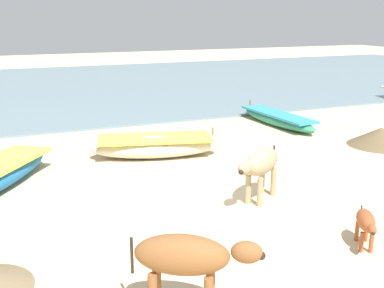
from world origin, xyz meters
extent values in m
plane|color=beige|center=(0.00, 0.00, 0.00)|extent=(80.00, 80.00, 0.00)
cube|color=slate|center=(0.00, 17.03, 0.04)|extent=(60.00, 20.00, 0.08)
ellipsoid|color=beige|center=(0.11, 3.39, 0.28)|extent=(3.59, 1.96, 0.56)
cube|color=#EAD84C|center=(0.11, 3.39, 0.51)|extent=(3.19, 1.83, 0.07)
cube|color=olive|center=(0.36, 3.32, 0.43)|extent=(0.36, 0.97, 0.04)
cylinder|color=olive|center=(1.63, 2.99, 0.66)|extent=(0.06, 0.06, 0.20)
ellipsoid|color=#338C66|center=(5.23, 5.31, 0.21)|extent=(1.05, 3.86, 0.42)
cube|color=#3399BF|center=(5.23, 5.31, 0.38)|extent=(1.01, 3.40, 0.07)
cube|color=olive|center=(5.21, 5.60, 0.32)|extent=(0.73, 0.16, 0.04)
cylinder|color=olive|center=(5.14, 7.06, 0.52)|extent=(0.06, 0.06, 0.20)
ellipsoid|color=brown|center=(-1.80, -3.32, 0.82)|extent=(1.28, 1.02, 0.52)
ellipsoid|color=brown|center=(-1.12, -3.72, 0.91)|extent=(0.46, 0.41, 0.28)
sphere|color=#2D2119|center=(-0.96, -3.81, 0.88)|extent=(0.15, 0.15, 0.11)
cylinder|color=brown|center=(-1.44, -3.38, 0.30)|extent=(0.12, 0.12, 0.60)
cylinder|color=brown|center=(-2.04, -3.03, 0.30)|extent=(0.12, 0.12, 0.60)
cylinder|color=#2D2119|center=(-2.35, -3.00, 0.77)|extent=(0.04, 0.04, 0.49)
ellipsoid|color=#9E4C28|center=(1.62, -2.82, 0.47)|extent=(0.59, 0.73, 0.30)
ellipsoid|color=#9E4C28|center=(1.38, -3.20, 0.52)|extent=(0.23, 0.26, 0.16)
sphere|color=#2D2119|center=(1.33, -3.29, 0.50)|extent=(0.09, 0.09, 0.06)
cylinder|color=#9E4C28|center=(1.58, -3.03, 0.17)|extent=(0.07, 0.07, 0.34)
cylinder|color=#9E4C28|center=(1.45, -2.95, 0.17)|extent=(0.07, 0.07, 0.34)
cylinder|color=#9E4C28|center=(1.78, -2.69, 0.17)|extent=(0.07, 0.07, 0.34)
cylinder|color=#9E4C28|center=(1.66, -2.61, 0.17)|extent=(0.07, 0.07, 0.34)
cylinder|color=#2D2119|center=(1.81, -2.51, 0.44)|extent=(0.02, 0.02, 0.28)
ellipsoid|color=tan|center=(1.14, -0.36, 0.82)|extent=(1.25, 1.08, 0.52)
ellipsoid|color=tan|center=(0.49, -0.82, 0.91)|extent=(0.46, 0.42, 0.28)
sphere|color=#2D2119|center=(0.35, -0.92, 0.87)|extent=(0.15, 0.15, 0.11)
cylinder|color=tan|center=(0.93, -0.67, 0.30)|extent=(0.12, 0.12, 0.60)
cylinder|color=tan|center=(0.78, -0.46, 0.30)|extent=(0.12, 0.12, 0.60)
cylinder|color=tan|center=(1.50, -0.27, 0.30)|extent=(0.12, 0.12, 0.60)
cylinder|color=tan|center=(1.34, -0.06, 0.30)|extent=(0.12, 0.12, 0.60)
cylinder|color=#2D2119|center=(1.65, 0.00, 0.76)|extent=(0.04, 0.04, 0.49)
cone|color=brown|center=(6.55, 1.90, 0.27)|extent=(2.65, 2.65, 0.53)
camera|label=1|loc=(-3.75, -8.23, 3.69)|focal=44.30mm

